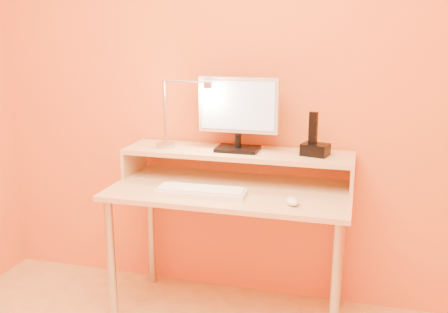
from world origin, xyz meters
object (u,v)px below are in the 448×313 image
(lamp_base, at_px, (166,145))
(mouse, at_px, (293,201))
(monitor_panel, at_px, (238,105))
(remote_control, at_px, (171,189))
(keyboard, at_px, (201,192))
(phone_dock, at_px, (315,150))

(lamp_base, distance_m, mouse, 0.79)
(monitor_panel, height_order, remote_control, monitor_panel)
(monitor_panel, relative_size, remote_control, 2.36)
(keyboard, height_order, remote_control, keyboard)
(monitor_panel, xyz_separation_m, keyboard, (-0.11, -0.29, -0.39))
(monitor_panel, distance_m, phone_dock, 0.45)
(phone_dock, distance_m, mouse, 0.36)
(monitor_panel, distance_m, lamp_base, 0.45)
(monitor_panel, distance_m, keyboard, 0.50)
(lamp_base, height_order, keyboard, lamp_base)
(keyboard, xyz_separation_m, mouse, (0.45, -0.03, 0.01))
(keyboard, bearing_deg, lamp_base, 135.14)
(monitor_panel, bearing_deg, lamp_base, -173.56)
(keyboard, height_order, mouse, mouse)
(monitor_panel, height_order, mouse, monitor_panel)
(remote_control, bearing_deg, mouse, -9.51)
(phone_dock, xyz_separation_m, remote_control, (-0.67, -0.26, -0.18))
(mouse, bearing_deg, phone_dock, 61.25)
(keyboard, relative_size, remote_control, 2.46)
(lamp_base, distance_m, phone_dock, 0.79)
(lamp_base, bearing_deg, monitor_panel, 5.84)
(lamp_base, xyz_separation_m, phone_dock, (0.79, 0.03, 0.02))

